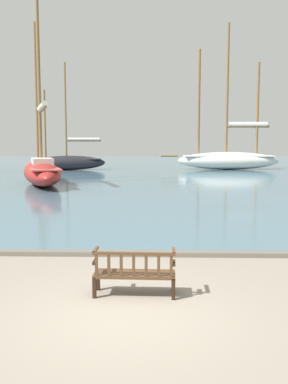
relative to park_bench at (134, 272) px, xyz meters
The scene contains 7 objects.
ground_plane 1.01m from the park_bench, 96.42° to the right, with size 160.00×160.00×0.00m, color gray.
harbor_water 43.12m from the park_bench, 90.13° to the left, with size 100.00×80.00×0.08m, color slate.
quay_edge_kerb 3.00m from the park_bench, 91.92° to the left, with size 40.00×0.30×0.12m, color #675F54.
park_bench is the anchor object (origin of this frame).
sailboat_mid_starboard 22.79m from the park_bench, 109.33° to the left, with size 5.80×11.06×15.74m.
sailboat_mid_port 39.59m from the park_bench, 77.79° to the left, with size 12.80×3.19×15.46m.
sailboat_nearest_port 38.23m from the park_bench, 103.37° to the left, with size 8.06×3.56×11.21m.
Camera 1 is at (0.50, -7.26, 3.00)m, focal length 40.00 mm.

